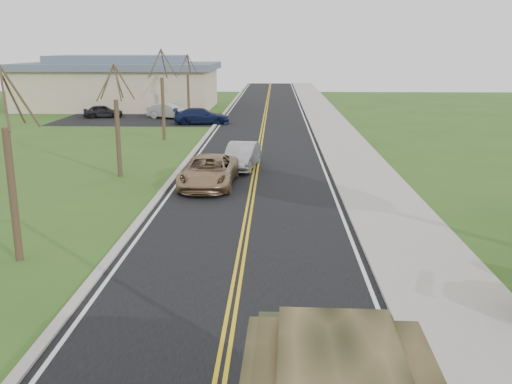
{
  "coord_description": "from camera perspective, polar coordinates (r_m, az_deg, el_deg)",
  "views": [
    {
      "loc": [
        1.09,
        -6.69,
        6.55
      ],
      "look_at": [
        0.43,
        11.91,
        1.8
      ],
      "focal_mm": 40.0,
      "sensor_mm": 36.0,
      "label": 1
    }
  ],
  "objects": [
    {
      "name": "curb_right",
      "position": [
        47.23,
        5.76,
        6.35
      ],
      "size": [
        0.3,
        120.0,
        0.12
      ],
      "primitive_type": "cube",
      "color": "#9E998E",
      "rests_on": "ground"
    },
    {
      "name": "lot_car_navy",
      "position": [
        50.22,
        -5.47,
        7.56
      ],
      "size": [
        5.0,
        2.47,
        1.4
      ],
      "primitive_type": "imported",
      "rotation": [
        0.0,
        0.0,
        1.68
      ],
      "color": "#0F183A",
      "rests_on": "ground"
    },
    {
      "name": "sedan_silver",
      "position": [
        31.46,
        -1.46,
        3.62
      ],
      "size": [
        2.06,
        4.48,
        1.42
      ],
      "primitive_type": "imported",
      "rotation": [
        0.0,
        0.0,
        -0.13
      ],
      "color": "#A2A2A6",
      "rests_on": "ground"
    },
    {
      "name": "sidewalk_right",
      "position": [
        47.38,
        7.88,
        6.3
      ],
      "size": [
        3.2,
        120.0,
        0.1
      ],
      "primitive_type": "cube",
      "color": "#9E998E",
      "rests_on": "ground"
    },
    {
      "name": "lot_car_silver",
      "position": [
        54.4,
        -8.56,
        8.03
      ],
      "size": [
        4.76,
        3.15,
        1.48
      ],
      "primitive_type": "imported",
      "rotation": [
        0.0,
        0.0,
        1.18
      ],
      "color": "#B9B9BE",
      "rests_on": "ground"
    },
    {
      "name": "curb_left",
      "position": [
        47.43,
        -4.36,
        6.4
      ],
      "size": [
        0.3,
        120.0,
        0.1
      ],
      "primitive_type": "cube",
      "color": "#9E998E",
      "rests_on": "ground"
    },
    {
      "name": "commercial_building",
      "position": [
        65.06,
        -13.42,
        10.53
      ],
      "size": [
        25.5,
        21.5,
        5.65
      ],
      "color": "tan",
      "rests_on": "ground"
    },
    {
      "name": "bare_tree_c",
      "position": [
        41.65,
        -9.3,
        8.94
      ],
      "size": [
        2.04,
        2.39,
        6.42
      ],
      "color": "#38281C",
      "rests_on": "ground"
    },
    {
      "name": "lot_car_dark",
      "position": [
        56.4,
        -15.05,
        7.8
      ],
      "size": [
        3.89,
        2.32,
        1.24
      ],
      "primitive_type": "imported",
      "rotation": [
        0.0,
        0.0,
        1.82
      ],
      "color": "black",
      "rests_on": "ground"
    },
    {
      "name": "bare_tree_a",
      "position": [
        18.95,
        -23.3,
        1.19
      ],
      "size": [
        1.93,
        2.26,
        6.08
      ],
      "color": "#38281C",
      "rests_on": "ground"
    },
    {
      "name": "road",
      "position": [
        47.15,
        0.69,
        6.34
      ],
      "size": [
        8.0,
        120.0,
        0.01
      ],
      "primitive_type": "cube",
      "color": "black",
      "rests_on": "ground"
    },
    {
      "name": "bare_tree_b",
      "position": [
        30.08,
        -13.68,
        6.13
      ],
      "size": [
        1.83,
        2.14,
        5.73
      ],
      "color": "#38281C",
      "rests_on": "ground"
    },
    {
      "name": "suv_champagne",
      "position": [
        27.47,
        -4.75,
        2.06
      ],
      "size": [
        2.63,
        5.4,
        1.48
      ],
      "primitive_type": "imported",
      "rotation": [
        0.0,
        0.0,
        -0.03
      ],
      "color": "#947654",
      "rests_on": "ground"
    },
    {
      "name": "bare_tree_d",
      "position": [
        53.45,
        -6.79,
        9.93
      ],
      "size": [
        1.88,
        2.2,
        5.91
      ],
      "color": "#38281C",
      "rests_on": "ground"
    }
  ]
}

